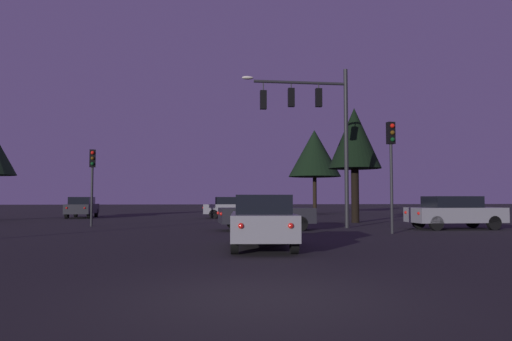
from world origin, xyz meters
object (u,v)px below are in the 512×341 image
(traffic_light_corner_right, at_px, (391,155))
(car_crossing_left, at_px, (265,212))
(tree_behind_sign, at_px, (354,139))
(car_far_lane, at_px, (82,207))
(car_parked_lot, at_px, (234,207))
(traffic_light_corner_left, at_px, (92,172))
(traffic_signal_mast_arm, at_px, (316,118))
(tree_center_horizon, at_px, (314,153))
(car_nearside_lane, at_px, (262,221))
(car_crossing_right, at_px, (454,212))

(traffic_light_corner_right, height_order, car_crossing_left, traffic_light_corner_right)
(tree_behind_sign, bearing_deg, car_far_lane, 151.76)
(car_parked_lot, bearing_deg, traffic_light_corner_left, -130.73)
(car_parked_lot, bearing_deg, car_crossing_left, -88.57)
(traffic_light_corner_right, relative_size, car_crossing_left, 1.06)
(traffic_signal_mast_arm, bearing_deg, traffic_light_corner_left, 165.28)
(car_parked_lot, height_order, tree_center_horizon, tree_center_horizon)
(car_nearside_lane, bearing_deg, traffic_light_corner_right, 40.33)
(traffic_light_corner_right, xyz_separation_m, car_nearside_lane, (-6.02, -5.11, -2.41))
(car_nearside_lane, bearing_deg, car_far_lane, 113.38)
(tree_center_horizon, bearing_deg, car_crossing_left, -109.49)
(traffic_light_corner_left, bearing_deg, traffic_light_corner_right, -27.43)
(car_parked_lot, bearing_deg, traffic_signal_mast_arm, -76.19)
(car_crossing_right, height_order, car_far_lane, same)
(car_crossing_right, bearing_deg, car_parked_lot, 123.61)
(traffic_light_corner_left, relative_size, car_far_lane, 0.91)
(car_crossing_right, xyz_separation_m, car_parked_lot, (-9.12, 13.73, -0.00))
(car_nearside_lane, distance_m, car_parked_lot, 21.25)
(traffic_light_corner_left, height_order, car_crossing_right, traffic_light_corner_left)
(car_parked_lot, bearing_deg, tree_behind_sign, -48.22)
(car_far_lane, xyz_separation_m, tree_behind_sign, (17.54, -9.42, 4.12))
(traffic_light_corner_left, xyz_separation_m, traffic_light_corner_right, (13.13, -6.81, 0.41))
(car_nearside_lane, height_order, car_crossing_right, same)
(car_nearside_lane, distance_m, car_crossing_left, 7.98)
(car_nearside_lane, height_order, car_crossing_left, same)
(car_crossing_right, height_order, car_parked_lot, same)
(tree_behind_sign, bearing_deg, car_nearside_lane, -118.22)
(traffic_light_corner_right, relative_size, car_far_lane, 1.05)
(car_nearside_lane, bearing_deg, tree_behind_sign, 61.78)
(traffic_light_corner_right, distance_m, car_crossing_left, 6.03)
(traffic_light_corner_right, height_order, car_crossing_right, traffic_light_corner_right)
(car_nearside_lane, relative_size, tree_behind_sign, 0.64)
(traffic_light_corner_right, bearing_deg, car_crossing_left, 149.92)
(car_crossing_right, height_order, tree_behind_sign, tree_behind_sign)
(tree_behind_sign, bearing_deg, car_crossing_left, -135.97)
(car_nearside_lane, xyz_separation_m, car_crossing_right, (10.03, 7.50, 0.00))
(car_nearside_lane, height_order, tree_behind_sign, tree_behind_sign)
(car_nearside_lane, bearing_deg, car_parked_lot, 87.56)
(car_crossing_left, relative_size, tree_center_horizon, 0.55)
(traffic_signal_mast_arm, distance_m, car_parked_lot, 13.34)
(traffic_light_corner_left, bearing_deg, traffic_signal_mast_arm, -14.72)
(traffic_signal_mast_arm, xyz_separation_m, car_crossing_right, (6.12, -1.53, -4.49))
(car_nearside_lane, bearing_deg, tree_center_horizon, 73.17)
(traffic_signal_mast_arm, xyz_separation_m, car_far_lane, (-13.98, 14.28, -4.49))
(car_crossing_right, bearing_deg, car_nearside_lane, -143.20)
(traffic_signal_mast_arm, bearing_deg, tree_behind_sign, 53.85)
(traffic_signal_mast_arm, xyz_separation_m, traffic_light_corner_right, (2.12, -3.92, -2.08))
(car_far_lane, xyz_separation_m, tree_center_horizon, (19.21, 6.87, 4.79))
(traffic_light_corner_left, bearing_deg, tree_center_horizon, 48.35)
(car_nearside_lane, distance_m, tree_behind_sign, 16.30)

